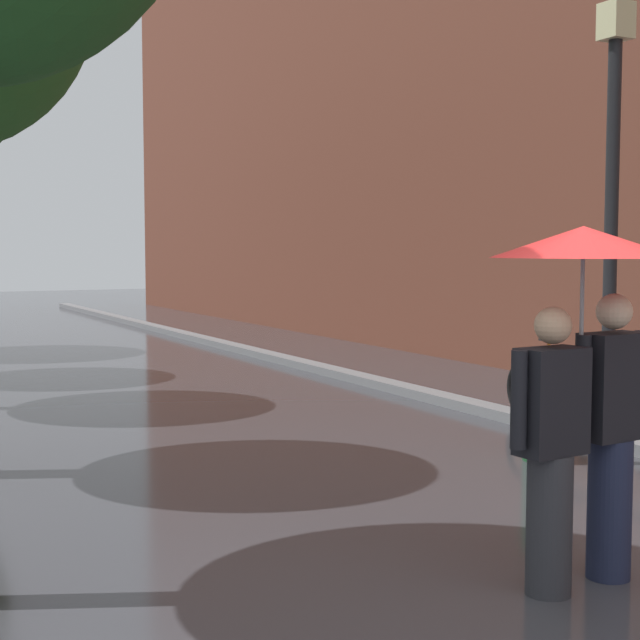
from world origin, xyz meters
The scene contains 7 objects.
building_facade centered at (10.00, 10.00, 6.07)m, with size 8.00×36.00×12.15m, color brown.
kerb_strip centered at (3.20, 10.00, 0.06)m, with size 0.30×36.00×0.12m, color slate.
parked_bicycle_2 centered at (3.88, 4.04, 0.38)m, with size 1.15×0.82×0.96m.
parked_bicycle_3 centered at (3.90, 4.94, 0.38)m, with size 1.11×0.75×0.96m.
couple_under_umbrella centered at (0.22, 0.74, 1.36)m, with size 1.08×1.06×2.09m.
street_lamp_post centered at (2.60, 2.93, 2.41)m, with size 0.24×0.24×4.10m.
litter_bin centered at (2.23, 3.30, 0.42)m, with size 0.44×0.44×0.85m, color #1E4C28.
Camera 1 is at (-3.57, -3.27, 1.97)m, focal length 52.41 mm.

